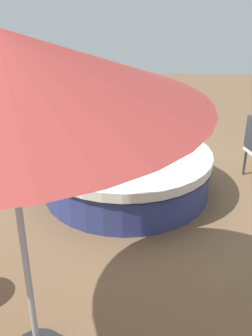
# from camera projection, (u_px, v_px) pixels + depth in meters

# --- Properties ---
(ground_plane) EXTENTS (16.00, 16.00, 0.00)m
(ground_plane) POSITION_uv_depth(u_px,v_px,m) (126.00, 191.00, 5.88)
(ground_plane) COLOR brown
(round_bed) EXTENTS (2.45, 2.45, 0.63)m
(round_bed) POSITION_uv_depth(u_px,v_px,m) (126.00, 171.00, 5.74)
(round_bed) COLOR navy
(round_bed) RESTS_ON ground_plane
(throw_pillow_0) EXTENTS (0.43, 0.32, 0.21)m
(throw_pillow_0) POSITION_uv_depth(u_px,v_px,m) (168.00, 129.00, 6.14)
(throw_pillow_0) COLOR beige
(throw_pillow_0) RESTS_ON round_bed
(throw_pillow_1) EXTENTS (0.48, 0.39, 0.21)m
(throw_pillow_1) POSITION_uv_depth(u_px,v_px,m) (111.00, 126.00, 6.29)
(throw_pillow_1) COLOR beige
(throw_pillow_1) RESTS_ON round_bed
(throw_pillow_2) EXTENTS (0.51, 0.28, 0.20)m
(throw_pillow_2) POSITION_uv_depth(u_px,v_px,m) (68.00, 141.00, 5.72)
(throw_pillow_2) COLOR beige
(throw_pillow_2) RESTS_ON round_bed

